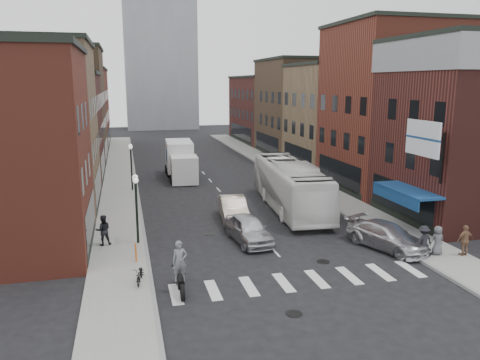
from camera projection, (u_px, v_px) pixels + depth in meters
name	position (u px, v px, depth m)	size (l,w,h in m)	color
ground	(281.00, 258.00, 25.20)	(160.00, 160.00, 0.00)	black
sidewalk_left	(120.00, 182.00, 44.06)	(3.00, 74.00, 0.15)	gray
sidewalk_right	(290.00, 174.00, 48.09)	(3.00, 74.00, 0.15)	gray
curb_left	(136.00, 182.00, 44.43)	(0.20, 74.00, 0.16)	gray
curb_right	(276.00, 175.00, 47.75)	(0.20, 74.00, 0.16)	gray
crosswalk_stripes	(301.00, 281.00, 22.35)	(12.00, 2.20, 0.01)	silver
bldg_left_mid_a	(22.00, 127.00, 33.68)	(10.30, 10.20, 12.30)	#876B4A
bldg_left_mid_b	(45.00, 128.00, 43.38)	(10.30, 10.20, 10.30)	#491E1A
bldg_left_far_a	(59.00, 106.00, 53.52)	(10.30, 12.20, 13.30)	brown
bldg_left_far_b	(71.00, 108.00, 67.02)	(10.30, 16.20, 11.30)	maroon
bldg_right_corner	(470.00, 130.00, 31.77)	(10.30, 9.20, 12.30)	#491E1A
bldg_right_mid_a	(394.00, 108.00, 40.59)	(10.30, 10.20, 14.30)	maroon
bldg_right_mid_b	(341.00, 117.00, 50.39)	(10.30, 10.20, 11.30)	#876B4A
bldg_right_far_a	(304.00, 107.00, 60.73)	(10.30, 12.20, 12.30)	brown
bldg_right_far_b	(271.00, 109.00, 74.23)	(10.30, 16.20, 10.30)	#491E1A
awning_blue	(404.00, 191.00, 29.15)	(1.80, 5.00, 0.78)	navy
billboard_sign	(424.00, 139.00, 26.46)	(1.52, 3.00, 3.70)	black
distant_tower	(157.00, 3.00, 94.15)	(14.00, 14.00, 50.00)	#9399A0
streetlamp_near	(136.00, 197.00, 26.65)	(0.32, 1.22, 4.11)	black
streetlamp_far	(131.00, 159.00, 39.94)	(0.32, 1.22, 4.11)	black
bike_rack	(136.00, 252.00, 24.52)	(0.08, 0.68, 0.80)	#D8590C
box_truck	(181.00, 161.00, 45.88)	(2.78, 8.28, 3.55)	white
motorcycle_rider	(180.00, 269.00, 20.82)	(0.69, 2.42, 2.46)	black
transit_bus	(290.00, 185.00, 34.76)	(3.01, 12.86, 3.58)	white
sedan_left_near	(249.00, 229.00, 27.65)	(1.87, 4.65, 1.58)	#BBBBC0
sedan_left_far	(233.00, 209.00, 32.04)	(1.69, 4.85, 1.60)	beige
curb_car	(387.00, 236.00, 26.56)	(2.06, 5.06, 1.47)	silver
parked_bicycle	(140.00, 274.00, 21.74)	(0.54, 1.54, 0.81)	black
ped_left_solo	(103.00, 230.00, 26.67)	(0.86, 0.49, 1.77)	black
ped_right_a	(423.00, 241.00, 25.04)	(1.08, 0.53, 1.67)	black
ped_right_b	(465.00, 240.00, 25.07)	(0.99, 0.50, 1.69)	brown
ped_right_c	(437.00, 240.00, 25.21)	(0.78, 0.51, 1.59)	#505257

